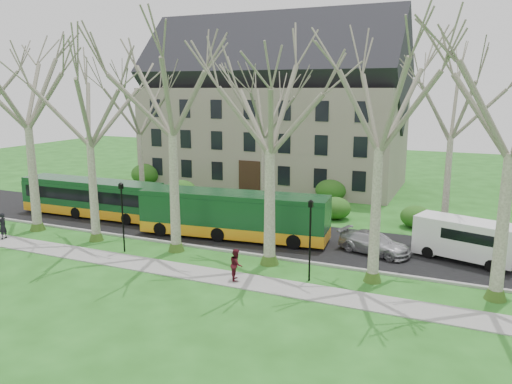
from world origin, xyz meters
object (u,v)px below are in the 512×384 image
at_px(bus_lead, 92,197).
at_px(sedan, 374,243).
at_px(bus_follow, 233,214).
at_px(pedestrian_a, 3,226).
at_px(pedestrian_b, 236,264).
at_px(van_a, 465,241).

distance_m(bus_lead, sedan, 22.18).
bearing_deg(bus_follow, pedestrian_a, -161.06).
height_order(bus_follow, sedan, bus_follow).
distance_m(bus_follow, sedan, 9.42).
distance_m(bus_lead, pedestrian_b, 17.98).
height_order(bus_lead, sedan, bus_lead).
distance_m(sedan, pedestrian_b, 9.32).
distance_m(sedan, pedestrian_a, 24.38).
relative_size(bus_lead, pedestrian_b, 7.10).
xyz_separation_m(bus_lead, bus_follow, (12.80, -0.76, 0.11)).
xyz_separation_m(sedan, pedestrian_b, (-5.87, -7.24, 0.19)).
bearing_deg(pedestrian_b, sedan, -64.71).
relative_size(bus_follow, sedan, 2.86).
xyz_separation_m(van_a, pedestrian_a, (-28.47, -7.68, -0.34)).
bearing_deg(pedestrian_a, sedan, 95.55).
bearing_deg(pedestrian_b, pedestrian_a, 63.19).
bearing_deg(sedan, van_a, -63.64).
bearing_deg(bus_follow, van_a, -1.10).
relative_size(van_a, pedestrian_a, 3.17).
relative_size(bus_follow, pedestrian_b, 7.61).
height_order(pedestrian_a, pedestrian_b, pedestrian_a).
xyz_separation_m(van_a, pedestrian_b, (-10.95, -8.02, -0.38)).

